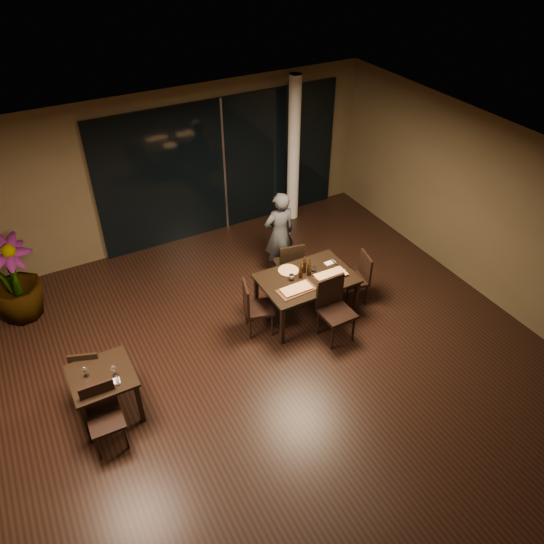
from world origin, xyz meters
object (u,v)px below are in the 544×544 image
(chair_main_near, at_px, (334,306))
(bottle_c, at_px, (304,265))
(chair_side_near, at_px, (103,412))
(chair_main_right, at_px, (358,276))
(bottle_a, at_px, (301,270))
(potted_plant, at_px, (12,279))
(bottle_b, at_px, (309,267))
(chair_main_left, at_px, (254,305))
(chair_main_far, at_px, (290,263))
(main_table, at_px, (307,281))
(chair_side_far, at_px, (88,369))
(diner, at_px, (279,234))
(side_table, at_px, (103,381))

(chair_main_near, bearing_deg, bottle_c, 95.08)
(bottle_c, bearing_deg, chair_side_near, -163.58)
(chair_main_right, bearing_deg, bottle_a, -85.74)
(chair_side_near, relative_size, potted_plant, 0.62)
(chair_main_right, distance_m, bottle_b, 0.99)
(chair_main_near, bearing_deg, chair_main_right, 30.46)
(chair_main_left, bearing_deg, chair_main_far, -39.95)
(chair_side_near, relative_size, bottle_b, 3.03)
(main_table, relative_size, bottle_a, 5.34)
(chair_main_near, distance_m, potted_plant, 5.10)
(chair_main_far, relative_size, bottle_b, 3.07)
(main_table, height_order, chair_main_left, chair_main_left)
(chair_side_far, height_order, bottle_b, bottle_b)
(potted_plant, bearing_deg, diner, -12.13)
(main_table, bearing_deg, chair_side_far, -179.61)
(chair_main_far, height_order, potted_plant, potted_plant)
(chair_main_near, distance_m, chair_side_far, 3.67)
(chair_main_far, relative_size, chair_main_near, 0.89)
(chair_side_far, relative_size, chair_side_near, 0.92)
(chair_main_far, height_order, chair_main_near, chair_main_near)
(chair_main_near, xyz_separation_m, bottle_a, (-0.20, 0.67, 0.31))
(chair_main_far, bearing_deg, chair_side_near, 35.52)
(chair_main_right, height_order, bottle_c, bottle_c)
(diner, bearing_deg, chair_side_far, 20.08)
(chair_main_left, distance_m, potted_plant, 3.87)
(chair_main_near, bearing_deg, bottle_b, 93.03)
(chair_main_near, relative_size, potted_plant, 0.70)
(chair_main_left, bearing_deg, bottle_a, -72.91)
(main_table, xyz_separation_m, chair_main_right, (0.97, -0.10, -0.17))
(bottle_a, bearing_deg, side_table, -170.54)
(main_table, relative_size, potted_plant, 1.01)
(chair_main_far, xyz_separation_m, potted_plant, (-4.26, 1.45, 0.22))
(chair_main_right, distance_m, chair_side_near, 4.56)
(side_table, bearing_deg, chair_side_far, 103.18)
(chair_main_left, relative_size, chair_main_right, 1.03)
(chair_side_near, height_order, bottle_c, bottle_c)
(chair_main_left, distance_m, bottle_b, 1.07)
(main_table, xyz_separation_m, bottle_b, (0.06, 0.05, 0.23))
(bottle_a, relative_size, bottle_c, 0.93)
(side_table, relative_size, chair_main_far, 0.86)
(main_table, height_order, diner, diner)
(chair_main_left, bearing_deg, chair_side_near, 126.15)
(potted_plant, relative_size, bottle_a, 5.29)
(potted_plant, relative_size, bottle_c, 4.90)
(bottle_a, distance_m, bottle_b, 0.15)
(main_table, distance_m, chair_main_near, 0.64)
(chair_side_near, height_order, bottle_b, bottle_b)
(chair_main_left, bearing_deg, side_table, 118.47)
(bottle_b, bearing_deg, potted_plant, 152.94)
(chair_main_left, bearing_deg, chair_main_right, -78.03)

